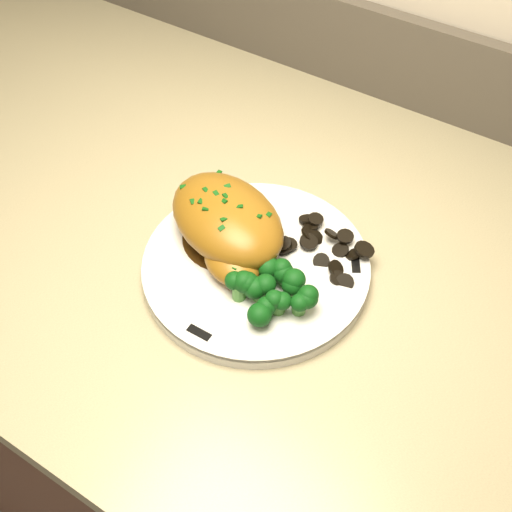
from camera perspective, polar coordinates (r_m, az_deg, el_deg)
The scene contains 9 objects.
counter at distance 1.21m, azimuth -15.72°, elevation -4.08°, with size 1.91×0.64×0.94m.
plate at distance 0.67m, azimuth 0.00°, elevation -0.99°, with size 0.24×0.24×0.02m, color silver.
rim_accent_0 at distance 0.67m, azimuth 8.84°, elevation -0.70°, with size 0.02×0.01×0.00m, color black.
rim_accent_1 at distance 0.73m, azimuth -3.88°, elevation 4.98°, with size 0.02×0.01×0.00m, color black.
rim_accent_2 at distance 0.62m, azimuth -5.08°, elevation -6.82°, with size 0.02×0.01×0.00m, color black.
gravy_pool at distance 0.69m, azimuth -2.51°, elevation 1.67°, with size 0.10×0.10×0.00m, color #311C08.
chicken_breast at distance 0.67m, azimuth -2.54°, elevation 2.86°, with size 0.17×0.15×0.06m.
mushroom_pile at distance 0.68m, azimuth 5.97°, elevation 0.45°, with size 0.08×0.06×0.02m.
broccoli_florets at distance 0.63m, azimuth 1.19°, elevation -2.66°, with size 0.09×0.07×0.03m.
Camera 1 is at (0.34, 1.27, 1.35)m, focal length 45.00 mm.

